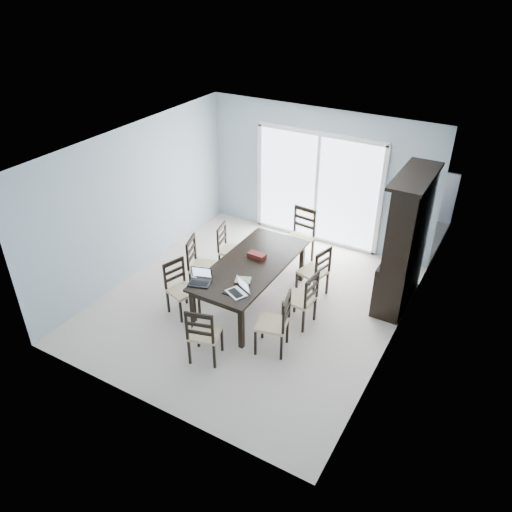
{
  "coord_description": "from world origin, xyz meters",
  "views": [
    {
      "loc": [
        3.34,
        -5.67,
        4.89
      ],
      "look_at": [
        0.09,
        0.0,
        0.92
      ],
      "focal_mm": 35.0,
      "sensor_mm": 36.0,
      "label": 1
    }
  ],
  "objects_px": {
    "chair_left_mid": "(198,259)",
    "laptop_dark": "(199,281)",
    "dining_table": "(251,268)",
    "hot_tub": "(319,193)",
    "chair_right_near": "(279,317)",
    "chair_end_far": "(301,230)",
    "china_hutch": "(405,243)",
    "chair_left_near": "(179,282)",
    "game_box": "(257,255)",
    "cell_phone": "(226,293)",
    "chair_end_near": "(202,330)",
    "chair_right_mid": "(305,294)",
    "chair_left_far": "(227,243)",
    "chair_right_far": "(318,268)",
    "laptop_silver": "(236,291)"
  },
  "relations": [
    {
      "from": "chair_right_mid",
      "to": "laptop_silver",
      "type": "relative_size",
      "value": 2.92
    },
    {
      "from": "chair_left_mid",
      "to": "chair_right_far",
      "type": "distance_m",
      "value": 1.96
    },
    {
      "from": "dining_table",
      "to": "hot_tub",
      "type": "relative_size",
      "value": 1.28
    },
    {
      "from": "chair_left_mid",
      "to": "chair_left_far",
      "type": "distance_m",
      "value": 0.76
    },
    {
      "from": "chair_right_mid",
      "to": "chair_end_near",
      "type": "xyz_separation_m",
      "value": [
        -0.85,
        -1.44,
        0.0
      ]
    },
    {
      "from": "chair_left_far",
      "to": "chair_end_far",
      "type": "xyz_separation_m",
      "value": [
        0.98,
        0.94,
        0.09
      ]
    },
    {
      "from": "dining_table",
      "to": "cell_phone",
      "type": "height_order",
      "value": "cell_phone"
    },
    {
      "from": "china_hutch",
      "to": "hot_tub",
      "type": "height_order",
      "value": "china_hutch"
    },
    {
      "from": "chair_left_far",
      "to": "chair_end_near",
      "type": "bearing_deg",
      "value": 13.18
    },
    {
      "from": "chair_right_far",
      "to": "chair_right_mid",
      "type": "bearing_deg",
      "value": -155.49
    },
    {
      "from": "chair_left_near",
      "to": "chair_end_far",
      "type": "relative_size",
      "value": 0.86
    },
    {
      "from": "chair_right_near",
      "to": "game_box",
      "type": "xyz_separation_m",
      "value": [
        -0.92,
        1.0,
        0.2
      ]
    },
    {
      "from": "chair_right_far",
      "to": "chair_end_near",
      "type": "distance_m",
      "value": 2.31
    },
    {
      "from": "chair_left_mid",
      "to": "chair_end_near",
      "type": "relative_size",
      "value": 1.06
    },
    {
      "from": "chair_right_far",
      "to": "hot_tub",
      "type": "bearing_deg",
      "value": 37.21
    },
    {
      "from": "dining_table",
      "to": "hot_tub",
      "type": "bearing_deg",
      "value": 96.65
    },
    {
      "from": "china_hutch",
      "to": "chair_left_near",
      "type": "xyz_separation_m",
      "value": [
        -2.9,
        -1.98,
        -0.53
      ]
    },
    {
      "from": "chair_right_far",
      "to": "hot_tub",
      "type": "relative_size",
      "value": 0.62
    },
    {
      "from": "chair_end_far",
      "to": "hot_tub",
      "type": "bearing_deg",
      "value": -69.6
    },
    {
      "from": "chair_right_far",
      "to": "chair_end_near",
      "type": "relative_size",
      "value": 1.0
    },
    {
      "from": "chair_left_near",
      "to": "laptop_dark",
      "type": "xyz_separation_m",
      "value": [
        0.5,
        -0.12,
        0.26
      ]
    },
    {
      "from": "chair_left_mid",
      "to": "laptop_dark",
      "type": "relative_size",
      "value": 3.03
    },
    {
      "from": "dining_table",
      "to": "chair_end_far",
      "type": "bearing_deg",
      "value": 85.87
    },
    {
      "from": "game_box",
      "to": "chair_left_mid",
      "type": "bearing_deg",
      "value": -161.53
    },
    {
      "from": "dining_table",
      "to": "chair_right_mid",
      "type": "height_order",
      "value": "chair_right_mid"
    },
    {
      "from": "chair_left_mid",
      "to": "game_box",
      "type": "xyz_separation_m",
      "value": [
        0.93,
        0.31,
        0.19
      ]
    },
    {
      "from": "chair_left_near",
      "to": "chair_left_far",
      "type": "height_order",
      "value": "chair_left_near"
    },
    {
      "from": "chair_left_near",
      "to": "chair_right_mid",
      "type": "relative_size",
      "value": 0.97
    },
    {
      "from": "china_hutch",
      "to": "chair_end_far",
      "type": "relative_size",
      "value": 1.84
    },
    {
      "from": "laptop_dark",
      "to": "chair_right_near",
      "type": "bearing_deg",
      "value": -15.15
    },
    {
      "from": "chair_left_far",
      "to": "game_box",
      "type": "relative_size",
      "value": 3.6
    },
    {
      "from": "game_box",
      "to": "hot_tub",
      "type": "relative_size",
      "value": 0.17
    },
    {
      "from": "chair_right_near",
      "to": "dining_table",
      "type": "bearing_deg",
      "value": 34.89
    },
    {
      "from": "china_hutch",
      "to": "chair_right_near",
      "type": "xyz_separation_m",
      "value": [
        -1.12,
        -2.04,
        -0.49
      ]
    },
    {
      "from": "chair_left_near",
      "to": "hot_tub",
      "type": "distance_m",
      "value": 4.43
    },
    {
      "from": "dining_table",
      "to": "chair_right_near",
      "type": "distance_m",
      "value": 1.2
    },
    {
      "from": "laptop_silver",
      "to": "chair_left_near",
      "type": "bearing_deg",
      "value": -157.52
    },
    {
      "from": "chair_left_near",
      "to": "cell_phone",
      "type": "distance_m",
      "value": 1.01
    },
    {
      "from": "chair_left_mid",
      "to": "cell_phone",
      "type": "xyz_separation_m",
      "value": [
        1.05,
        -0.77,
        0.16
      ]
    },
    {
      "from": "chair_end_near",
      "to": "chair_end_far",
      "type": "height_order",
      "value": "chair_end_far"
    },
    {
      "from": "chair_right_mid",
      "to": "chair_end_near",
      "type": "distance_m",
      "value": 1.67
    },
    {
      "from": "chair_right_mid",
      "to": "chair_end_far",
      "type": "xyz_separation_m",
      "value": [
        -0.86,
        1.67,
        0.07
      ]
    },
    {
      "from": "dining_table",
      "to": "chair_end_near",
      "type": "relative_size",
      "value": 2.08
    },
    {
      "from": "laptop_dark",
      "to": "game_box",
      "type": "bearing_deg",
      "value": 53.29
    },
    {
      "from": "dining_table",
      "to": "chair_right_mid",
      "type": "xyz_separation_m",
      "value": [
        0.98,
        -0.08,
        -0.12
      ]
    },
    {
      "from": "chair_right_mid",
      "to": "laptop_silver",
      "type": "xyz_separation_m",
      "value": [
        -0.75,
        -0.72,
        0.24
      ]
    },
    {
      "from": "chair_left_near",
      "to": "chair_left_mid",
      "type": "bearing_deg",
      "value": -155.46
    },
    {
      "from": "cell_phone",
      "to": "chair_end_near",
      "type": "bearing_deg",
      "value": -84.73
    },
    {
      "from": "chair_right_mid",
      "to": "game_box",
      "type": "distance_m",
      "value": 1.06
    },
    {
      "from": "chair_right_near",
      "to": "chair_end_far",
      "type": "distance_m",
      "value": 2.51
    }
  ]
}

